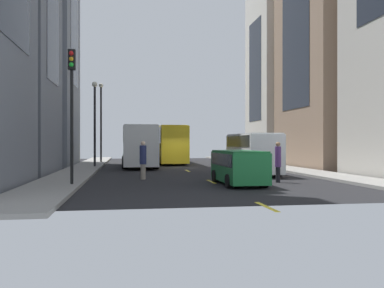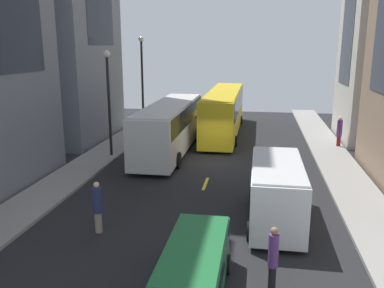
# 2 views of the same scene
# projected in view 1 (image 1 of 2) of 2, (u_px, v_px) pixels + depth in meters

# --- Properties ---
(ground_plane) EXTENTS (41.60, 41.60, 0.00)m
(ground_plane) POSITION_uv_depth(u_px,v_px,m) (180.00, 167.00, 33.38)
(ground_plane) COLOR black
(sidewalk_west) EXTENTS (2.46, 44.00, 0.15)m
(sidewalk_west) POSITION_uv_depth(u_px,v_px,m) (85.00, 167.00, 32.19)
(sidewalk_west) COLOR gray
(sidewalk_west) RESTS_ON ground
(sidewalk_east) EXTENTS (2.46, 44.00, 0.15)m
(sidewalk_east) POSITION_uv_depth(u_px,v_px,m) (269.00, 166.00, 34.56)
(sidewalk_east) COLOR gray
(sidewalk_east) RESTS_ON ground
(lane_stripe_0) EXTENTS (0.16, 2.00, 0.01)m
(lane_stripe_0) POSITION_uv_depth(u_px,v_px,m) (267.00, 207.00, 12.64)
(lane_stripe_0) COLOR yellow
(lane_stripe_0) RESTS_ON ground
(lane_stripe_1) EXTENTS (0.16, 2.00, 0.01)m
(lane_stripe_1) POSITION_uv_depth(u_px,v_px,m) (211.00, 182.00, 20.93)
(lane_stripe_1) COLOR yellow
(lane_stripe_1) RESTS_ON ground
(lane_stripe_2) EXTENTS (0.16, 2.00, 0.01)m
(lane_stripe_2) POSITION_uv_depth(u_px,v_px,m) (188.00, 171.00, 29.23)
(lane_stripe_2) COLOR yellow
(lane_stripe_2) RESTS_ON ground
(lane_stripe_3) EXTENTS (0.16, 2.00, 0.01)m
(lane_stripe_3) POSITION_uv_depth(u_px,v_px,m) (174.00, 165.00, 37.52)
(lane_stripe_3) COLOR yellow
(lane_stripe_3) RESTS_ON ground
(lane_stripe_4) EXTENTS (0.16, 2.00, 0.01)m
(lane_stripe_4) POSITION_uv_depth(u_px,v_px,m) (166.00, 161.00, 45.82)
(lane_stripe_4) COLOR yellow
(lane_stripe_4) RESTS_ON ground
(lane_stripe_5) EXTENTS (0.16, 2.00, 0.01)m
(lane_stripe_5) POSITION_uv_depth(u_px,v_px,m) (160.00, 158.00, 54.12)
(lane_stripe_5) COLOR yellow
(lane_stripe_5) RESTS_ON ground
(building_east_1) EXTENTS (7.82, 9.46, 21.13)m
(building_east_1) POSITION_uv_depth(u_px,v_px,m) (340.00, 38.00, 33.18)
(building_east_1) COLOR #937760
(building_east_1) RESTS_ON ground
(building_east_2) EXTENTS (6.11, 7.23, 19.21)m
(building_east_2) POSITION_uv_depth(u_px,v_px,m) (282.00, 72.00, 43.28)
(building_east_2) COLOR beige
(building_east_2) RESTS_ON ground
(city_bus_white) EXTENTS (2.80, 12.17, 3.35)m
(city_bus_white) POSITION_uv_depth(u_px,v_px,m) (139.00, 143.00, 34.96)
(city_bus_white) COLOR silver
(city_bus_white) RESTS_ON ground
(streetcar_yellow) EXTENTS (2.70, 14.17, 3.59)m
(streetcar_yellow) POSITION_uv_depth(u_px,v_px,m) (168.00, 142.00, 42.09)
(streetcar_yellow) COLOR yellow
(streetcar_yellow) RESTS_ON ground
(delivery_van_white) EXTENTS (2.25, 5.62, 2.58)m
(delivery_van_white) POSITION_uv_depth(u_px,v_px,m) (253.00, 151.00, 25.47)
(delivery_van_white) COLOR white
(delivery_van_white) RESTS_ON ground
(car_green_0) EXTENTS (1.88, 4.58, 1.63)m
(car_green_0) POSITION_uv_depth(u_px,v_px,m) (238.00, 165.00, 19.49)
(car_green_0) COLOR #1E7238
(car_green_0) RESTS_ON ground
(pedestrian_waiting_curb) EXTENTS (0.38, 0.38, 2.10)m
(pedestrian_waiting_curb) POSITION_uv_depth(u_px,v_px,m) (143.00, 159.00, 22.34)
(pedestrian_waiting_curb) COLOR gray
(pedestrian_waiting_curb) RESTS_ON ground
(pedestrian_walking_far) EXTENTS (0.31, 0.31, 2.05)m
(pedestrian_walking_far) POSITION_uv_depth(u_px,v_px,m) (278.00, 161.00, 20.52)
(pedestrian_walking_far) COLOR black
(pedestrian_walking_far) RESTS_ON ground
(pedestrian_crossing_near) EXTENTS (0.38, 0.38, 2.14)m
(pedestrian_crossing_near) POSITION_uv_depth(u_px,v_px,m) (259.00, 151.00, 39.76)
(pedestrian_crossing_near) COLOR maroon
(pedestrian_crossing_near) RESTS_ON ground
(traffic_light_near_corner) EXTENTS (0.32, 0.44, 6.04)m
(traffic_light_near_corner) POSITION_uv_depth(u_px,v_px,m) (72.00, 91.00, 18.28)
(traffic_light_near_corner) COLOR black
(traffic_light_near_corner) RESTS_ON ground
(streetlamp_near) EXTENTS (0.44, 0.44, 7.76)m
(streetlamp_near) POSITION_uv_depth(u_px,v_px,m) (101.00, 114.00, 40.10)
(streetlamp_near) COLOR black
(streetlamp_near) RESTS_ON ground
(streetlamp_far) EXTENTS (0.44, 0.44, 6.76)m
(streetlamp_far) POSITION_uv_depth(u_px,v_px,m) (95.00, 114.00, 32.42)
(streetlamp_far) COLOR black
(streetlamp_far) RESTS_ON ground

